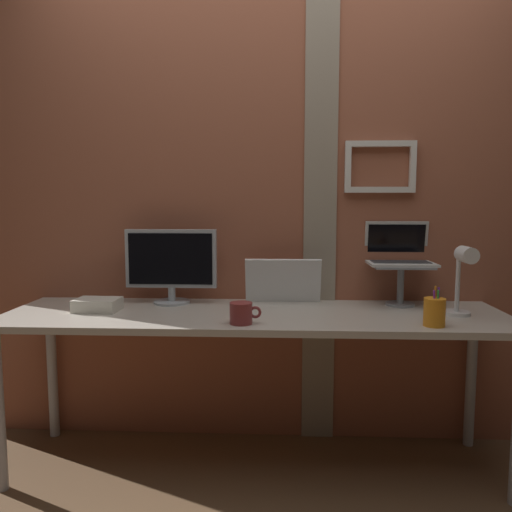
{
  "coord_description": "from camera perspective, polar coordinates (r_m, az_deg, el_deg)",
  "views": [
    {
      "loc": [
        0.02,
        -2.19,
        1.24
      ],
      "look_at": [
        -0.09,
        0.13,
        0.99
      ],
      "focal_mm": 34.78,
      "sensor_mm": 36.0,
      "label": 1
    }
  ],
  "objects": [
    {
      "name": "laptop",
      "position": [
        2.56,
        16.09,
        0.42
      ],
      "size": [
        0.31,
        0.24,
        0.21
      ],
      "color": "silver",
      "rests_on": "laptop_stand"
    },
    {
      "name": "desk",
      "position": [
        2.3,
        -0.12,
        -8.16
      ],
      "size": [
        2.29,
        0.62,
        0.74
      ],
      "color": "beige",
      "rests_on": "ground_plane"
    },
    {
      "name": "laptop_stand",
      "position": [
        2.51,
        16.31,
        -2.45
      ],
      "size": [
        0.28,
        0.22,
        0.2
      ],
      "color": "gray",
      "rests_on": "desk"
    },
    {
      "name": "brick_wall_back",
      "position": [
        2.6,
        2.36,
        5.61
      ],
      "size": [
        3.34,
        0.16,
        2.43
      ],
      "color": "#9E563D",
      "rests_on": "ground_plane"
    },
    {
      "name": "paper_clutter_stack",
      "position": [
        2.43,
        -17.78,
        -5.36
      ],
      "size": [
        0.21,
        0.15,
        0.06
      ],
      "primitive_type": "cube",
      "rotation": [
        0.0,
        0.0,
        -0.04
      ],
      "color": "silver",
      "rests_on": "desk"
    },
    {
      "name": "pen_cup",
      "position": [
        2.16,
        19.84,
        -6.07
      ],
      "size": [
        0.09,
        0.09,
        0.16
      ],
      "color": "orange",
      "rests_on": "desk"
    },
    {
      "name": "whiteboard_panel",
      "position": [
        2.48,
        3.13,
        -2.88
      ],
      "size": [
        0.38,
        0.09,
        0.23
      ],
      "primitive_type": "cube",
      "rotation": [
        0.31,
        0.0,
        0.0
      ],
      "color": "white",
      "rests_on": "desk"
    },
    {
      "name": "ground_plane",
      "position": [
        2.52,
        2.12,
        -23.29
      ],
      "size": [
        6.0,
        6.0,
        0.0
      ],
      "primitive_type": "plane",
      "color": "brown"
    },
    {
      "name": "desk_lamp",
      "position": [
        2.33,
        22.68,
        -1.9
      ],
      "size": [
        0.12,
        0.2,
        0.32
      ],
      "color": "white",
      "rests_on": "desk"
    },
    {
      "name": "monitor",
      "position": [
        2.49,
        -9.73,
        -0.7
      ],
      "size": [
        0.45,
        0.18,
        0.37
      ],
      "color": "#ADB2B7",
      "rests_on": "desk"
    },
    {
      "name": "coffee_mug",
      "position": [
        2.07,
        -1.68,
        -6.59
      ],
      "size": [
        0.13,
        0.09,
        0.09
      ],
      "color": "maroon",
      "rests_on": "desk"
    }
  ]
}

